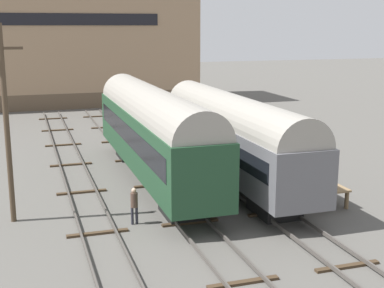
{
  "coord_description": "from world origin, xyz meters",
  "views": [
    {
      "loc": [
        -6.81,
        -24.47,
        8.64
      ],
      "look_at": [
        2.06,
        3.17,
        2.2
      ],
      "focal_mm": 50.0,
      "sensor_mm": 36.0,
      "label": 1
    }
  ],
  "objects_px": {
    "bench": "(270,153)",
    "utility_pole": "(6,122)",
    "train_car_green": "(152,128)",
    "train_car_grey": "(232,133)",
    "person_worker": "(134,203)"
  },
  "relations": [
    {
      "from": "train_car_green",
      "to": "train_car_grey",
      "type": "xyz_separation_m",
      "value": [
        4.12,
        -1.62,
        -0.23
      ]
    },
    {
      "from": "bench",
      "to": "person_worker",
      "type": "bearing_deg",
      "value": -150.65
    },
    {
      "from": "train_car_green",
      "to": "train_car_grey",
      "type": "relative_size",
      "value": 1.09
    },
    {
      "from": "train_car_grey",
      "to": "bench",
      "type": "xyz_separation_m",
      "value": [
        2.56,
        0.42,
        -1.4
      ]
    },
    {
      "from": "train_car_grey",
      "to": "person_worker",
      "type": "height_order",
      "value": "train_car_grey"
    },
    {
      "from": "bench",
      "to": "utility_pole",
      "type": "bearing_deg",
      "value": -167.87
    },
    {
      "from": "utility_pole",
      "to": "train_car_green",
      "type": "bearing_deg",
      "value": 29.46
    },
    {
      "from": "train_car_green",
      "to": "utility_pole",
      "type": "distance_m",
      "value": 8.75
    },
    {
      "from": "train_car_green",
      "to": "bench",
      "type": "distance_m",
      "value": 6.98
    },
    {
      "from": "bench",
      "to": "utility_pole",
      "type": "height_order",
      "value": "utility_pole"
    },
    {
      "from": "train_car_grey",
      "to": "person_worker",
      "type": "xyz_separation_m",
      "value": [
        -6.5,
        -4.67,
        -1.84
      ]
    },
    {
      "from": "train_car_grey",
      "to": "utility_pole",
      "type": "bearing_deg",
      "value": -167.28
    },
    {
      "from": "train_car_green",
      "to": "train_car_grey",
      "type": "distance_m",
      "value": 4.43
    },
    {
      "from": "train_car_grey",
      "to": "train_car_green",
      "type": "bearing_deg",
      "value": 158.58
    },
    {
      "from": "bench",
      "to": "utility_pole",
      "type": "distance_m",
      "value": 14.85
    }
  ]
}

